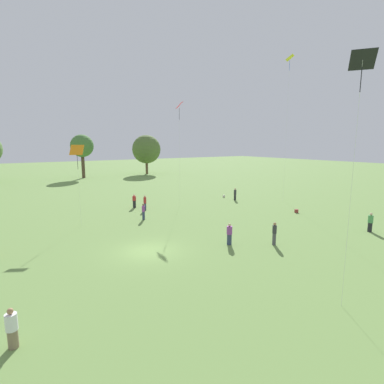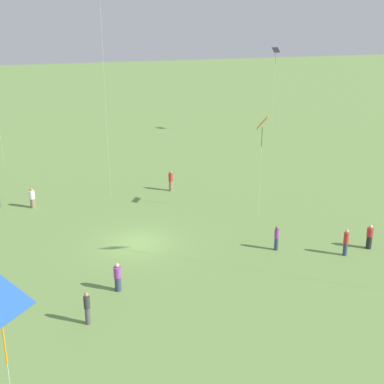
% 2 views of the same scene
% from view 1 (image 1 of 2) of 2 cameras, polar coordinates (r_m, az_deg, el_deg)
% --- Properties ---
extents(ground_plane, '(240.00, 240.00, 0.00)m').
position_cam_1_polar(ground_plane, '(23.13, -8.37, -11.06)').
color(ground_plane, '#6B8E47').
extents(tree_2, '(5.14, 5.14, 9.94)m').
position_cam_1_polar(tree_2, '(73.54, -20.22, 8.18)').
color(tree_2, brown).
rests_on(tree_2, ground_plane).
extents(tree_3, '(7.30, 7.30, 10.06)m').
position_cam_1_polar(tree_3, '(79.04, -8.68, 8.04)').
color(tree_3, brown).
rests_on(tree_3, ground_plane).
extents(person_1, '(0.46, 0.46, 1.83)m').
position_cam_1_polar(person_1, '(24.81, 15.42, -7.61)').
color(person_1, '#4C4C51').
rests_on(person_1, ground_plane).
extents(person_3, '(0.64, 0.64, 1.68)m').
position_cam_1_polar(person_3, '(14.72, -31.09, -21.38)').
color(person_3, '#847056').
rests_on(person_3, ground_plane).
extents(person_4, '(0.47, 0.47, 1.84)m').
position_cam_1_polar(person_4, '(36.35, -8.96, -2.03)').
color(person_4, '#333D5B').
rests_on(person_4, ground_plane).
extents(person_5, '(0.55, 0.55, 1.74)m').
position_cam_1_polar(person_5, '(24.19, 7.14, -7.98)').
color(person_5, '#333D5B').
rests_on(person_5, ground_plane).
extents(person_6, '(0.39, 0.39, 1.72)m').
position_cam_1_polar(person_6, '(42.75, 8.20, -0.41)').
color(person_6, '#232328').
rests_on(person_6, ground_plane).
extents(person_7, '(0.53, 0.53, 1.77)m').
position_cam_1_polar(person_7, '(31.81, 30.84, -5.01)').
color(person_7, '#232328').
rests_on(person_7, ground_plane).
extents(person_8, '(0.37, 0.37, 1.71)m').
position_cam_1_polar(person_8, '(32.00, -9.23, -3.70)').
color(person_8, '#333D5B').
rests_on(person_8, ground_plane).
extents(person_9, '(0.61, 0.61, 1.71)m').
position_cam_1_polar(person_9, '(38.08, -10.94, -1.71)').
color(person_9, '#232328').
rests_on(person_9, ground_plane).
extents(kite_1, '(1.24, 1.29, 11.96)m').
position_cam_1_polar(kite_1, '(16.02, 29.63, 19.72)').
color(kite_1, black).
rests_on(kite_1, ground_plane).
extents(kite_4, '(1.13, 1.34, 13.05)m').
position_cam_1_polar(kite_4, '(38.44, -2.44, 15.62)').
color(kite_4, red).
rests_on(kite_4, ground_plane).
extents(kite_6, '(1.39, 1.31, 19.35)m').
position_cam_1_polar(kite_6, '(44.53, 18.10, 22.09)').
color(kite_6, yellow).
rests_on(kite_6, ground_plane).
extents(kite_7, '(1.45, 1.29, 7.84)m').
position_cam_1_polar(kite_7, '(30.50, -21.08, 7.20)').
color(kite_7, orange).
rests_on(kite_7, ground_plane).
extents(picnic_bag_0, '(0.22, 0.26, 0.35)m').
position_cam_1_polar(picnic_bag_0, '(44.86, 6.08, -0.80)').
color(picnic_bag_0, beige).
rests_on(picnic_bag_0, ground_plane).
extents(picnic_bag_1, '(0.46, 0.43, 0.40)m').
position_cam_1_polar(picnic_bag_1, '(36.93, 19.27, -3.43)').
color(picnic_bag_1, '#933833').
rests_on(picnic_bag_1, ground_plane).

